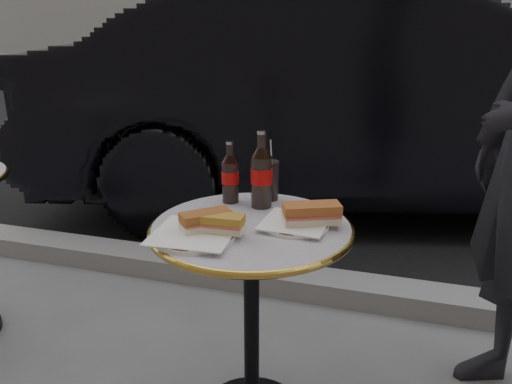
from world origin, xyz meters
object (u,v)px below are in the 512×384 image
(cola_bottle_left, at_px, (230,172))
(cola_bottle_right, at_px, (262,169))
(cola_glass, at_px, (269,180))
(parked_car, at_px, (377,99))
(plate_left, at_px, (194,236))
(plate_right, at_px, (295,224))
(bistro_table, at_px, (252,328))

(cola_bottle_left, relative_size, cola_bottle_right, 0.82)
(cola_glass, bearing_deg, parked_car, 84.11)
(cola_bottle_left, distance_m, parked_car, 2.25)
(plate_left, distance_m, plate_right, 0.31)
(plate_right, height_order, cola_bottle_left, cola_bottle_left)
(cola_glass, bearing_deg, bistro_table, -87.68)
(cola_glass, xyz_separation_m, parked_car, (0.22, 2.16, -0.01))
(cola_bottle_right, bearing_deg, parked_car, 84.18)
(plate_left, bearing_deg, cola_bottle_left, 90.25)
(bistro_table, distance_m, plate_left, 0.42)
(cola_bottle_right, bearing_deg, plate_left, -110.20)
(cola_bottle_right, xyz_separation_m, parked_car, (0.23, 2.23, -0.07))
(cola_bottle_right, relative_size, cola_glass, 1.88)
(plate_left, xyz_separation_m, plate_right, (0.26, 0.17, -0.00))
(cola_bottle_left, distance_m, cola_glass, 0.14)
(cola_glass, bearing_deg, cola_bottle_left, -152.14)
(plate_right, bearing_deg, cola_glass, 123.62)
(cola_bottle_right, bearing_deg, plate_right, -42.93)
(cola_bottle_right, distance_m, cola_glass, 0.10)
(plate_left, height_order, cola_bottle_left, cola_bottle_left)
(bistro_table, distance_m, plate_right, 0.39)
(plate_right, bearing_deg, cola_bottle_right, 137.07)
(cola_bottle_left, xyz_separation_m, cola_glass, (0.12, 0.06, -0.04))
(parked_car, bearing_deg, plate_right, 163.95)
(plate_left, xyz_separation_m, cola_glass, (0.12, 0.38, 0.06))
(plate_right, relative_size, cola_glass, 1.48)
(plate_left, distance_m, cola_bottle_left, 0.33)
(cola_bottle_right, bearing_deg, cola_glass, 86.31)
(cola_bottle_right, height_order, cola_glass, cola_bottle_right)
(cola_glass, bearing_deg, plate_right, -56.38)
(plate_left, xyz_separation_m, cola_bottle_left, (-0.00, 0.32, 0.10))
(bistro_table, bearing_deg, cola_bottle_left, 126.21)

